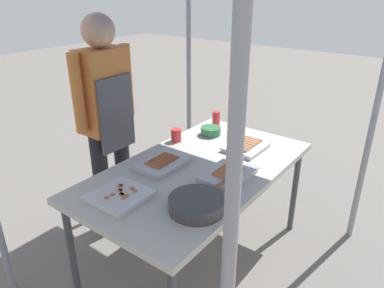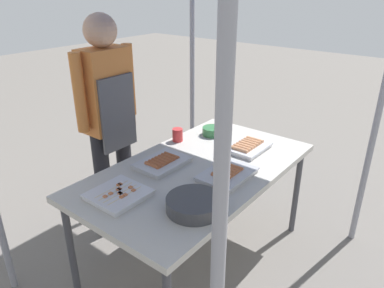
{
  "view_description": "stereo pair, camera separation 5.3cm",
  "coord_description": "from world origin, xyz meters",
  "px_view_note": "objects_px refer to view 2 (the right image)",
  "views": [
    {
      "loc": [
        -1.68,
        -1.21,
        1.84
      ],
      "look_at": [
        0.0,
        0.05,
        0.9
      ],
      "focal_mm": 34.08,
      "sensor_mm": 36.0,
      "label": 1
    },
    {
      "loc": [
        -1.65,
        -1.25,
        1.84
      ],
      "look_at": [
        0.0,
        0.05,
        0.9
      ],
      "focal_mm": 34.08,
      "sensor_mm": 36.0,
      "label": 2
    }
  ],
  "objects_px": {
    "tray_grilled_sausages": "(247,147)",
    "vendor_woman": "(108,110)",
    "cooking_wok": "(194,203)",
    "drink_cup_near_edge": "(178,135)",
    "tray_meat_skewers": "(119,195)",
    "stall_table": "(198,174)",
    "tray_pork_links": "(227,174)",
    "drink_cup_by_wok": "(218,119)",
    "tray_spring_rolls": "(162,162)",
    "condiment_bowl": "(212,131)"
  },
  "relations": [
    {
      "from": "tray_pork_links",
      "to": "condiment_bowl",
      "type": "height_order",
      "value": "condiment_bowl"
    },
    {
      "from": "tray_grilled_sausages",
      "to": "vendor_woman",
      "type": "distance_m",
      "value": 1.03
    },
    {
      "from": "tray_pork_links",
      "to": "drink_cup_by_wok",
      "type": "relative_size",
      "value": 3.07
    },
    {
      "from": "tray_spring_rolls",
      "to": "drink_cup_by_wok",
      "type": "bearing_deg",
      "value": 8.7
    },
    {
      "from": "drink_cup_by_wok",
      "to": "stall_table",
      "type": "bearing_deg",
      "value": -155.04
    },
    {
      "from": "stall_table",
      "to": "drink_cup_near_edge",
      "type": "height_order",
      "value": "drink_cup_near_edge"
    },
    {
      "from": "stall_table",
      "to": "tray_spring_rolls",
      "type": "height_order",
      "value": "tray_spring_rolls"
    },
    {
      "from": "drink_cup_near_edge",
      "to": "stall_table",
      "type": "bearing_deg",
      "value": -122.59
    },
    {
      "from": "tray_spring_rolls",
      "to": "cooking_wok",
      "type": "xyz_separation_m",
      "value": [
        -0.27,
        -0.47,
        0.02
      ]
    },
    {
      "from": "tray_meat_skewers",
      "to": "tray_pork_links",
      "type": "distance_m",
      "value": 0.66
    },
    {
      "from": "cooking_wok",
      "to": "condiment_bowl",
      "type": "bearing_deg",
      "value": 30.23
    },
    {
      "from": "tray_pork_links",
      "to": "condiment_bowl",
      "type": "distance_m",
      "value": 0.67
    },
    {
      "from": "tray_pork_links",
      "to": "drink_cup_by_wok",
      "type": "xyz_separation_m",
      "value": [
        0.69,
        0.54,
        0.04
      ]
    },
    {
      "from": "cooking_wok",
      "to": "condiment_bowl",
      "type": "height_order",
      "value": "cooking_wok"
    },
    {
      "from": "stall_table",
      "to": "drink_cup_near_edge",
      "type": "bearing_deg",
      "value": 57.41
    },
    {
      "from": "cooking_wok",
      "to": "drink_cup_near_edge",
      "type": "bearing_deg",
      "value": 45.95
    },
    {
      "from": "tray_grilled_sausages",
      "to": "tray_spring_rolls",
      "type": "relative_size",
      "value": 0.92
    },
    {
      "from": "condiment_bowl",
      "to": "drink_cup_by_wok",
      "type": "distance_m",
      "value": 0.22
    },
    {
      "from": "cooking_wok",
      "to": "drink_cup_by_wok",
      "type": "distance_m",
      "value": 1.24
    },
    {
      "from": "tray_grilled_sausages",
      "to": "tray_spring_rolls",
      "type": "bearing_deg",
      "value": 150.95
    },
    {
      "from": "tray_spring_rolls",
      "to": "tray_meat_skewers",
      "type": "bearing_deg",
      "value": -170.68
    },
    {
      "from": "tray_pork_links",
      "to": "vendor_woman",
      "type": "xyz_separation_m",
      "value": [
        -0.07,
        0.99,
        0.22
      ]
    },
    {
      "from": "drink_cup_by_wok",
      "to": "vendor_woman",
      "type": "relative_size",
      "value": 0.07
    },
    {
      "from": "tray_grilled_sausages",
      "to": "condiment_bowl",
      "type": "bearing_deg",
      "value": 79.14
    },
    {
      "from": "tray_pork_links",
      "to": "vendor_woman",
      "type": "height_order",
      "value": "vendor_woman"
    },
    {
      "from": "tray_pork_links",
      "to": "condiment_bowl",
      "type": "relative_size",
      "value": 2.3
    },
    {
      "from": "tray_pork_links",
      "to": "vendor_woman",
      "type": "distance_m",
      "value": 1.01
    },
    {
      "from": "drink_cup_near_edge",
      "to": "drink_cup_by_wok",
      "type": "bearing_deg",
      "value": -6.73
    },
    {
      "from": "tray_grilled_sausages",
      "to": "tray_spring_rolls",
      "type": "distance_m",
      "value": 0.63
    },
    {
      "from": "tray_grilled_sausages",
      "to": "tray_pork_links",
      "type": "xyz_separation_m",
      "value": [
        -0.42,
        -0.11,
        -0.0
      ]
    },
    {
      "from": "stall_table",
      "to": "drink_cup_near_edge",
      "type": "distance_m",
      "value": 0.46
    },
    {
      "from": "tray_grilled_sausages",
      "to": "drink_cup_near_edge",
      "type": "distance_m",
      "value": 0.52
    },
    {
      "from": "drink_cup_near_edge",
      "to": "vendor_woman",
      "type": "height_order",
      "value": "vendor_woman"
    },
    {
      "from": "stall_table",
      "to": "tray_meat_skewers",
      "type": "relative_size",
      "value": 5.47
    },
    {
      "from": "tray_meat_skewers",
      "to": "cooking_wok",
      "type": "bearing_deg",
      "value": -67.87
    },
    {
      "from": "drink_cup_near_edge",
      "to": "tray_spring_rolls",
      "type": "bearing_deg",
      "value": -153.73
    },
    {
      "from": "stall_table",
      "to": "tray_pork_links",
      "type": "distance_m",
      "value": 0.23
    },
    {
      "from": "vendor_woman",
      "to": "tray_spring_rolls",
      "type": "bearing_deg",
      "value": 84.29
    },
    {
      "from": "cooking_wok",
      "to": "vendor_woman",
      "type": "relative_size",
      "value": 0.27
    },
    {
      "from": "cooking_wok",
      "to": "vendor_woman",
      "type": "bearing_deg",
      "value": 72.67
    },
    {
      "from": "condiment_bowl",
      "to": "drink_cup_near_edge",
      "type": "relative_size",
      "value": 1.6
    },
    {
      "from": "stall_table",
      "to": "tray_pork_links",
      "type": "xyz_separation_m",
      "value": [
        0.01,
        -0.22,
        0.07
      ]
    },
    {
      "from": "drink_cup_near_edge",
      "to": "vendor_woman",
      "type": "xyz_separation_m",
      "value": [
        -0.31,
        0.39,
        0.19
      ]
    },
    {
      "from": "stall_table",
      "to": "condiment_bowl",
      "type": "height_order",
      "value": "condiment_bowl"
    },
    {
      "from": "drink_cup_by_wok",
      "to": "tray_spring_rolls",
      "type": "bearing_deg",
      "value": -171.3
    },
    {
      "from": "tray_grilled_sausages",
      "to": "condiment_bowl",
      "type": "relative_size",
      "value": 2.01
    },
    {
      "from": "tray_grilled_sausages",
      "to": "tray_meat_skewers",
      "type": "distance_m",
      "value": 1.01
    },
    {
      "from": "tray_grilled_sausages",
      "to": "drink_cup_by_wok",
      "type": "height_order",
      "value": "drink_cup_by_wok"
    },
    {
      "from": "condiment_bowl",
      "to": "tray_pork_links",
      "type": "bearing_deg",
      "value": -136.73
    },
    {
      "from": "tray_pork_links",
      "to": "drink_cup_near_edge",
      "type": "relative_size",
      "value": 3.68
    }
  ]
}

